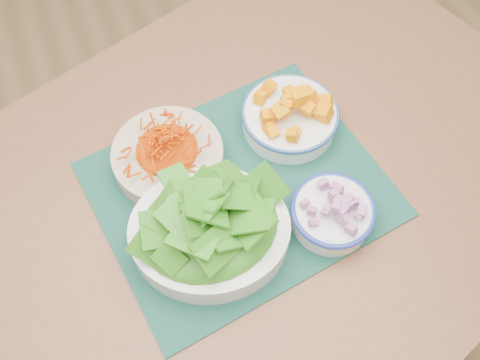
{
  "coord_description": "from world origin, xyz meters",
  "views": [
    {
      "loc": [
        0.09,
        -0.75,
        1.58
      ],
      "look_at": [
        0.25,
        -0.33,
        0.78
      ],
      "focal_mm": 40.0,
      "sensor_mm": 36.0,
      "label": 1
    }
  ],
  "objects_px": {
    "placemat": "(240,189)",
    "table": "(233,219)",
    "onion_bowl": "(332,212)",
    "lettuce_bowl": "(209,225)",
    "squash_bowl": "(290,113)",
    "carrot_bowl": "(168,154)"
  },
  "relations": [
    {
      "from": "placemat",
      "to": "table",
      "type": "bearing_deg",
      "value": -160.48
    },
    {
      "from": "onion_bowl",
      "to": "lettuce_bowl",
      "type": "bearing_deg",
      "value": 169.01
    },
    {
      "from": "squash_bowl",
      "to": "lettuce_bowl",
      "type": "height_order",
      "value": "lettuce_bowl"
    },
    {
      "from": "placemat",
      "to": "lettuce_bowl",
      "type": "distance_m",
      "value": 0.13
    },
    {
      "from": "table",
      "to": "carrot_bowl",
      "type": "bearing_deg",
      "value": 109.55
    },
    {
      "from": "table",
      "to": "carrot_bowl",
      "type": "distance_m",
      "value": 0.18
    },
    {
      "from": "placemat",
      "to": "onion_bowl",
      "type": "distance_m",
      "value": 0.17
    },
    {
      "from": "carrot_bowl",
      "to": "squash_bowl",
      "type": "relative_size",
      "value": 0.92
    },
    {
      "from": "table",
      "to": "squash_bowl",
      "type": "xyz_separation_m",
      "value": [
        0.15,
        0.1,
        0.13
      ]
    },
    {
      "from": "squash_bowl",
      "to": "onion_bowl",
      "type": "distance_m",
      "value": 0.21
    },
    {
      "from": "carrot_bowl",
      "to": "onion_bowl",
      "type": "distance_m",
      "value": 0.3
    },
    {
      "from": "carrot_bowl",
      "to": "squash_bowl",
      "type": "xyz_separation_m",
      "value": [
        0.24,
        0.0,
        0.01
      ]
    },
    {
      "from": "lettuce_bowl",
      "to": "carrot_bowl",
      "type": "bearing_deg",
      "value": 112.99
    },
    {
      "from": "lettuce_bowl",
      "to": "onion_bowl",
      "type": "height_order",
      "value": "lettuce_bowl"
    },
    {
      "from": "table",
      "to": "placemat",
      "type": "xyz_separation_m",
      "value": [
        0.02,
        0.01,
        0.09
      ]
    },
    {
      "from": "table",
      "to": "squash_bowl",
      "type": "relative_size",
      "value": 6.82
    },
    {
      "from": "carrot_bowl",
      "to": "onion_bowl",
      "type": "xyz_separation_m",
      "value": [
        0.22,
        -0.21,
        -0.0
      ]
    },
    {
      "from": "table",
      "to": "placemat",
      "type": "bearing_deg",
      "value": 8.95
    },
    {
      "from": "placemat",
      "to": "lettuce_bowl",
      "type": "relative_size",
      "value": 1.55
    },
    {
      "from": "table",
      "to": "onion_bowl",
      "type": "height_order",
      "value": "onion_bowl"
    },
    {
      "from": "table",
      "to": "placemat",
      "type": "height_order",
      "value": "placemat"
    },
    {
      "from": "squash_bowl",
      "to": "lettuce_bowl",
      "type": "relative_size",
      "value": 0.72
    }
  ]
}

